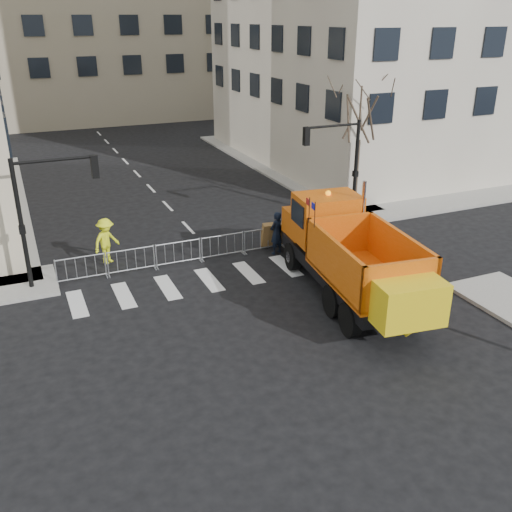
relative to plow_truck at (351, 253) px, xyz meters
name	(u,v)px	position (x,y,z in m)	size (l,w,h in m)	color
ground	(292,337)	(-3.39, -1.78, -1.88)	(120.00, 120.00, 0.00)	black
sidewalk_back	(210,249)	(-3.39, 6.72, -1.81)	(64.00, 5.00, 0.15)	gray
traffic_light_left	(22,227)	(-11.39, 5.72, 0.82)	(0.18, 0.18, 5.40)	black
traffic_light_right	(355,172)	(5.11, 7.72, 0.82)	(0.18, 0.18, 5.40)	black
crowd_barriers	(201,249)	(-4.14, 5.82, -1.33)	(12.60, 0.60, 1.10)	#9EA0A5
street_tree	(358,147)	(5.81, 8.72, 1.87)	(3.00, 3.00, 7.50)	#382B21
plow_truck	(351,253)	(0.00, 0.00, 0.00)	(4.36, 11.20, 4.24)	black
cop_a	(276,233)	(-0.65, 5.22, -0.87)	(0.74, 0.49, 2.03)	black
cop_b	(303,229)	(0.72, 5.22, -0.88)	(0.98, 0.76, 2.01)	black
cop_c	(290,231)	(0.06, 5.22, -0.86)	(1.20, 0.50, 2.05)	black
worker	(106,241)	(-8.09, 6.92, -0.71)	(1.32, 0.76, 2.05)	#EBF71D
newspaper_box	(336,230)	(2.56, 5.18, -1.18)	(0.45, 0.40, 1.10)	red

